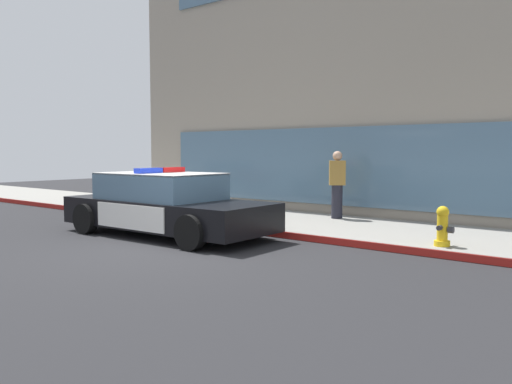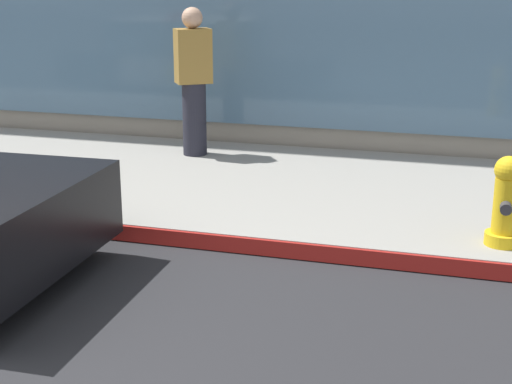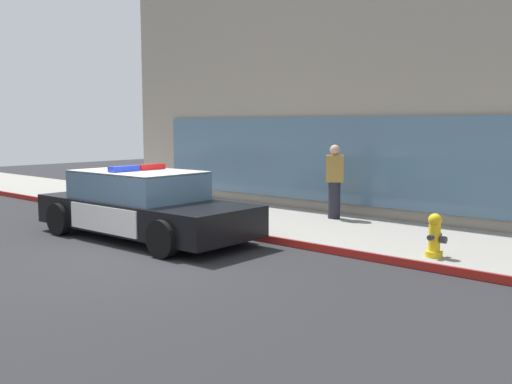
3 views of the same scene
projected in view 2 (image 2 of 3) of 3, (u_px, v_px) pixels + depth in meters
The scene contains 4 objects.
sidewalk at pixel (112, 176), 8.39m from camera, with size 48.00×3.36×0.15m, color gray.
curb_red_paint at pixel (26, 223), 6.83m from camera, with size 28.80×0.04×0.14m, color maroon.
fire_hydrant at pixel (506, 203), 5.98m from camera, with size 0.34×0.39×0.73m.
pedestrian_on_sidewalk at pixel (194, 82), 8.81m from camera, with size 0.48×0.44×1.71m.
Camera 2 is at (3.81, -3.25, 2.26)m, focal length 53.35 mm.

